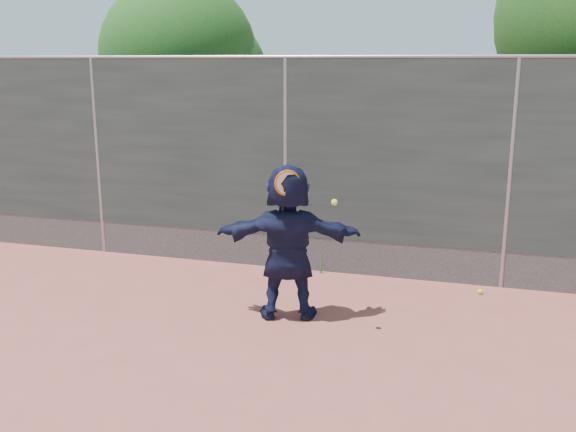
# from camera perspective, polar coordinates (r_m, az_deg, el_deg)

# --- Properties ---
(ground) EXTENTS (80.00, 80.00, 0.00)m
(ground) POSITION_cam_1_polar(r_m,az_deg,el_deg) (6.39, -9.28, -14.05)
(ground) COLOR #9E4C42
(ground) RESTS_ON ground
(player) EXTENTS (1.78, 0.92, 1.83)m
(player) POSITION_cam_1_polar(r_m,az_deg,el_deg) (7.41, 0.00, -2.30)
(player) COLOR #121733
(player) RESTS_ON ground
(ball_ground) EXTENTS (0.07, 0.07, 0.07)m
(ball_ground) POSITION_cam_1_polar(r_m,az_deg,el_deg) (8.74, 16.71, -6.46)
(ball_ground) COLOR #DDF436
(ball_ground) RESTS_ON ground
(fence) EXTENTS (20.00, 0.06, 3.03)m
(fence) POSITION_cam_1_polar(r_m,az_deg,el_deg) (9.05, -0.22, 4.95)
(fence) COLOR #38423D
(fence) RESTS_ON ground
(swing_action) EXTENTS (0.72, 0.21, 0.51)m
(swing_action) POSITION_cam_1_polar(r_m,az_deg,el_deg) (7.02, 0.34, 2.63)
(swing_action) COLOR #C75212
(swing_action) RESTS_ON ground
(tree_left) EXTENTS (3.15, 3.00, 4.53)m
(tree_left) POSITION_cam_1_polar(r_m,az_deg,el_deg) (12.81, -8.92, 13.45)
(tree_left) COLOR #382314
(tree_left) RESTS_ON ground
(weed_clump) EXTENTS (0.68, 0.07, 0.30)m
(weed_clump) POSITION_cam_1_polar(r_m,az_deg,el_deg) (9.19, 1.35, -4.19)
(weed_clump) COLOR #387226
(weed_clump) RESTS_ON ground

